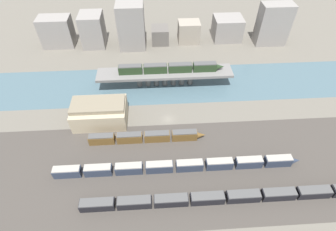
{
  "coord_description": "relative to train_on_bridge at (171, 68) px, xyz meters",
  "views": [
    {
      "loc": [
        -4.46,
        -73.48,
        77.32
      ],
      "look_at": [
        0.0,
        -0.63,
        2.86
      ],
      "focal_mm": 28.0,
      "sensor_mm": 36.0,
      "label": 1
    }
  ],
  "objects": [
    {
      "name": "ground_plane",
      "position": [
        -2.57,
        -22.75,
        -9.09
      ],
      "size": [
        400.0,
        400.0,
        0.0
      ],
      "primitive_type": "plane",
      "color": "#666056"
    },
    {
      "name": "railbed_yard",
      "position": [
        -2.57,
        -46.75,
        -9.09
      ],
      "size": [
        280.0,
        42.0,
        0.01
      ],
      "primitive_type": "cube",
      "color": "#423D38",
      "rests_on": "ground"
    },
    {
      "name": "river_water",
      "position": [
        -2.57,
        -0.0,
        -9.09
      ],
      "size": [
        320.0,
        27.4,
        0.01
      ],
      "primitive_type": "cube",
      "color": "#47606B",
      "rests_on": "ground"
    },
    {
      "name": "bridge",
      "position": [
        -2.57,
        0.0,
        -3.38
      ],
      "size": [
        60.9,
        9.48,
        7.15
      ],
      "color": "slate",
      "rests_on": "ground"
    },
    {
      "name": "train_on_bridge",
      "position": [
        0.0,
        0.0,
        0.0
      ],
      "size": [
        47.16,
        3.07,
        3.97
      ],
      "color": "#23381E",
      "rests_on": "bridge"
    },
    {
      "name": "train_yard_near",
      "position": [
        14.48,
        -58.76,
        -7.38
      ],
      "size": [
        92.83,
        3.13,
        3.49
      ],
      "color": "black",
      "rests_on": "ground"
    },
    {
      "name": "train_yard_mid",
      "position": [
        -0.75,
        -46.68,
        -7.16
      ],
      "size": [
        84.06,
        2.82,
        3.92
      ],
      "color": "#2D384C",
      "rests_on": "ground"
    },
    {
      "name": "train_yard_far",
      "position": [
        -11.39,
        -33.26,
        -7.1
      ],
      "size": [
        43.55,
        2.72,
        4.05
      ],
      "color": "brown",
      "rests_on": "ground"
    },
    {
      "name": "warehouse_building",
      "position": [
        -29.47,
        -21.47,
        -4.6
      ],
      "size": [
        20.91,
        13.68,
        9.46
      ],
      "color": "tan",
      "rests_on": "ground"
    },
    {
      "name": "city_block_far_left",
      "position": [
        -59.1,
        38.72,
        -1.09
      ],
      "size": [
        16.7,
        10.14,
        16.0
      ],
      "primitive_type": "cube",
      "color": "gray",
      "rests_on": "ground"
    },
    {
      "name": "city_block_left",
      "position": [
        -39.61,
        38.15,
        -0.35
      ],
      "size": [
        11.91,
        13.11,
        17.48
      ],
      "primitive_type": "cube",
      "color": "gray",
      "rests_on": "ground"
    },
    {
      "name": "city_block_center",
      "position": [
        -18.4,
        35.11,
        2.87
      ],
      "size": [
        13.88,
        12.83,
        23.92
      ],
      "primitive_type": "cube",
      "color": "gray",
      "rests_on": "ground"
    },
    {
      "name": "city_block_right",
      "position": [
        -3.26,
        38.26,
        -4.68
      ],
      "size": [
        9.27,
        10.21,
        8.82
      ],
      "primitive_type": "cube",
      "color": "#605B56",
      "rests_on": "ground"
    },
    {
      "name": "city_block_far_right",
      "position": [
        12.83,
        38.27,
        -3.29
      ],
      "size": [
        11.71,
        9.19,
        11.6
      ],
      "primitive_type": "cube",
      "color": "gray",
      "rests_on": "ground"
    },
    {
      "name": "city_block_tall",
      "position": [
        34.91,
        40.21,
        -2.83
      ],
      "size": [
        15.6,
        12.89,
        12.52
      ],
      "primitive_type": "cube",
      "color": "gray",
      "rests_on": "ground"
    },
    {
      "name": "city_block_low",
      "position": [
        57.76,
        33.85,
        1.98
      ],
      "size": [
        16.73,
        8.71,
        22.15
      ],
      "primitive_type": "cube",
      "color": "gray",
      "rests_on": "ground"
    }
  ]
}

